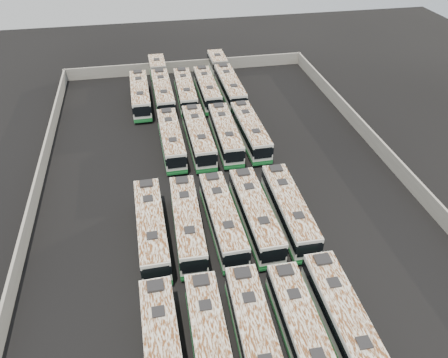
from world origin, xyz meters
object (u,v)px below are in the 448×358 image
bus_front_far_right (345,323)px  bus_midback_far_right (250,131)px  bus_midfront_center (222,218)px  bus_midfront_left (187,223)px  bus_midback_center (198,136)px  bus_back_right (207,89)px  bus_back_left (161,84)px  bus_front_left (211,347)px  bus_midfront_far_right (289,209)px  bus_midback_left (171,139)px  bus_back_center (185,91)px  bus_front_center (256,339)px  bus_midfront_far_left (151,228)px  bus_back_far_left (140,95)px  bus_front_far_left (163,355)px  bus_midback_right (225,134)px  bus_back_far_right (226,79)px  bus_midfront_right (255,214)px  bus_front_right (303,334)px

bus_front_far_right → bus_midback_far_right: size_ratio=1.02×
bus_midfront_center → bus_midback_far_right: bearing=65.9°
bus_midfront_left → bus_midback_center: 17.78m
bus_back_right → bus_back_left: bearing=155.6°
bus_front_left → bus_midfront_left: bus_midfront_left is taller
bus_midfront_far_right → bus_back_right: (-3.80, 32.45, -0.03)m
bus_midback_left → bus_back_right: bearing=62.9°
bus_back_center → bus_front_far_right: bearing=-80.1°
bus_front_center → bus_front_left: bearing=-178.3°
bus_front_far_right → bus_midback_left: 34.14m
bus_midfront_far_left → bus_midfront_far_right: bearing=-0.4°
bus_front_left → bus_midfront_far_left: 15.16m
bus_midback_far_right → bus_back_far_left: bus_back_far_left is taller
bus_front_center → bus_midfront_left: 15.23m
bus_front_far_left → bus_back_right: 48.56m
bus_front_far_right → bus_back_left: 51.83m
bus_front_left → bus_front_far_right: bearing=1.0°
bus_back_center → bus_midfront_far_right: bearing=-76.2°
bus_front_left → bus_midback_right: size_ratio=0.99×
bus_midfront_left → bus_back_far_right: size_ratio=0.62×
bus_midfront_right → bus_midback_far_right: bus_midfront_right is taller
bus_front_far_left → bus_front_center: size_ratio=1.00×
bus_midback_left → bus_back_right: (7.41, 15.00, 0.02)m
bus_midfront_center → bus_back_center: bearing=88.7°
bus_midfront_far_right → bus_midfront_left: bearing=-179.2°
bus_front_far_left → bus_back_center: 47.76m
bus_front_far_left → bus_front_left: (3.71, -0.01, -0.03)m
bus_front_left → bus_midback_right: 33.12m
bus_midback_center → bus_midback_right: bus_midback_center is taller
bus_midfront_center → bus_midback_far_right: (7.34, 17.56, 0.00)m
bus_midfront_left → bus_midback_right: bearing=68.0°
bus_midback_left → bus_back_far_right: 21.60m
bus_front_right → bus_front_far_right: bus_front_far_right is taller
bus_front_right → bus_midfront_center: (-3.74, 15.07, 0.02)m
bus_midfront_left → bus_midfront_right: size_ratio=0.98×
bus_front_right → bus_midfront_left: bus_midfront_left is taller
bus_midback_right → bus_front_far_left: bearing=-108.6°
bus_midfront_far_left → bus_midback_far_right: 23.11m
bus_midfront_right → bus_midback_left: bearing=111.9°
bus_front_right → bus_back_left: (-7.57, 50.88, 0.06)m
bus_midfront_left → bus_back_far_left: 32.54m
bus_midfront_center → bus_midback_center: (-0.06, 17.37, 0.05)m
bus_front_right → bus_midback_center: bearing=97.2°
bus_midfront_center → bus_midback_far_right: bus_midback_far_right is taller
bus_midfront_left → bus_back_right: size_ratio=1.00×
bus_midback_left → bus_back_far_left: size_ratio=0.97×
bus_front_center → bus_midfront_far_right: bus_midfront_far_right is taller
bus_midfront_left → bus_midback_center: bus_midback_center is taller
bus_front_far_right → bus_midfront_left: (-11.20, 14.75, -0.06)m
bus_front_left → bus_midfront_right: bearing=64.3°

